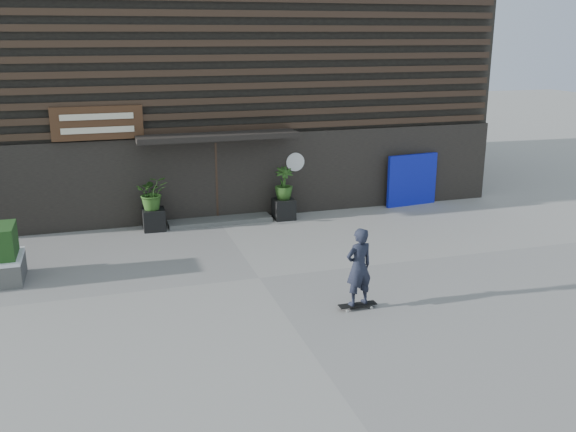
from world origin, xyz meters
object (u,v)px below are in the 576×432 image
object	(u,v)px
planter_pot_right	(284,209)
planter_pot_left	(154,220)
skateboarder	(359,267)
blue_tarp	(412,180)

from	to	relation	value
planter_pot_right	planter_pot_left	bearing A→B (deg)	180.00
planter_pot_left	planter_pot_right	world-z (taller)	same
planter_pot_left	planter_pot_right	bearing A→B (deg)	0.00
planter_pot_left	skateboarder	bearing A→B (deg)	-62.84
skateboarder	planter_pot_left	bearing A→B (deg)	117.16
planter_pot_left	skateboarder	size ratio (longest dim) A/B	0.36
planter_pot_left	skateboarder	distance (m)	7.42
blue_tarp	skateboarder	xyz separation A→B (m)	(-4.78, -6.88, 0.06)
blue_tarp	skateboarder	world-z (taller)	skateboarder
planter_pot_left	blue_tarp	distance (m)	8.17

